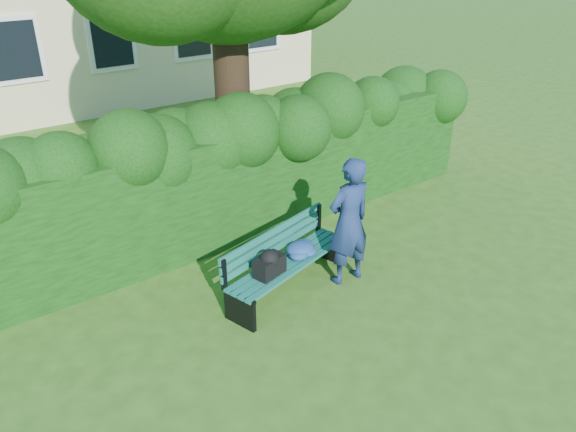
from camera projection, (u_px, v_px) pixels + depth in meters
ground at (313, 291)px, 7.90m from camera, size 80.00×80.00×0.00m
hedge at (229, 183)px, 9.07m from camera, size 10.00×1.00×1.80m
park_bench at (286, 258)px, 7.73m from camera, size 2.20×1.07×0.89m
man_reading at (349, 222)px, 7.77m from camera, size 0.71×0.48×1.88m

